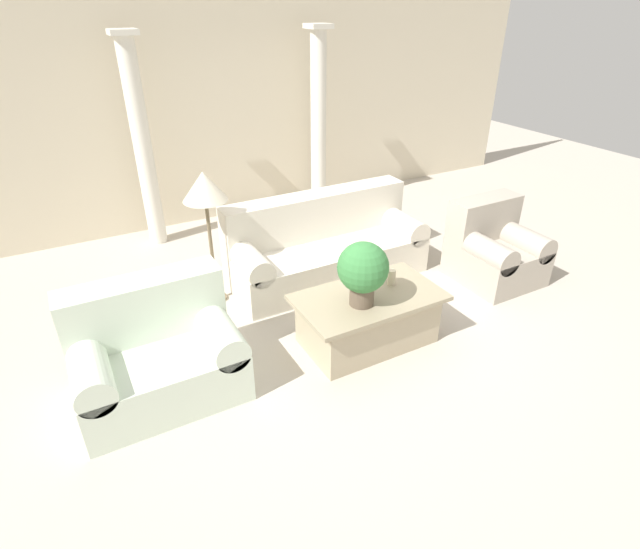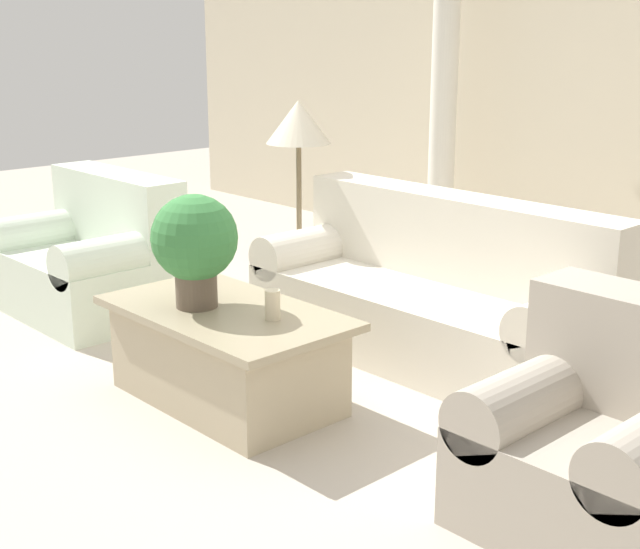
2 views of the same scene
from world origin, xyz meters
The scene contains 10 objects.
ground_plane centered at (0.00, 0.00, 0.00)m, with size 16.00×16.00×0.00m, color #BCB2A3.
wall_back centered at (0.00, 3.07, 1.60)m, with size 10.00×0.06×3.20m.
sofa_long centered at (0.27, 0.78, 0.36)m, with size 2.18×0.85×0.92m.
loveseat centered at (-1.83, -0.25, 0.37)m, with size 1.24×0.85×0.92m.
coffee_table centered at (-0.01, -0.52, 0.25)m, with size 1.30×0.75×0.50m.
potted_plant centered at (-0.14, -0.60, 0.83)m, with size 0.43×0.43×0.57m.
pillar_candle centered at (0.28, -0.45, 0.57)m, with size 0.07×0.07×0.15m.
floor_lamp centered at (-0.99, 0.86, 1.21)m, with size 0.43×0.43×1.39m.
column_left centered at (-1.20, 2.60, 1.28)m, with size 0.30×0.30×2.50m.
armchair centered at (1.90, -0.17, 0.36)m, with size 0.84×0.85×0.88m.
Camera 2 is at (3.42, -3.07, 1.87)m, focal length 50.00 mm.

